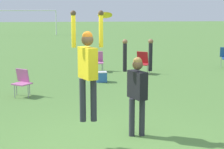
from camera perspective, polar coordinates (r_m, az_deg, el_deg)
name	(u,v)px	position (r m, az deg, el deg)	size (l,w,h in m)	color
ground_plane	(110,147)	(7.32, -0.32, -11.04)	(120.00, 120.00, 0.00)	#56843D
person_jumping	(88,64)	(7.01, -3.72, 1.63)	(0.61, 0.50, 2.10)	#2D2D38
person_defending	(137,86)	(7.67, 3.88, -1.73)	(0.63, 0.52, 2.03)	#2D2D38
frisbee	(105,15)	(7.25, -1.07, 9.03)	(0.28, 0.26, 0.12)	yellow
camping_chair_0	(97,60)	(15.61, -2.37, 2.20)	(0.61, 0.65, 0.82)	gray
camping_chair_2	(22,80)	(11.59, -13.52, -0.88)	(0.64, 0.72, 0.81)	gray
camping_chair_3	(143,61)	(15.13, 4.75, 2.03)	(0.65, 0.73, 0.87)	gray
cooler_box	(102,77)	(13.40, -1.59, -0.35)	(0.37, 0.32, 0.37)	#336BB7
soccer_goal	(18,15)	(36.44, -14.12, 8.73)	(7.10, 0.10, 2.35)	white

